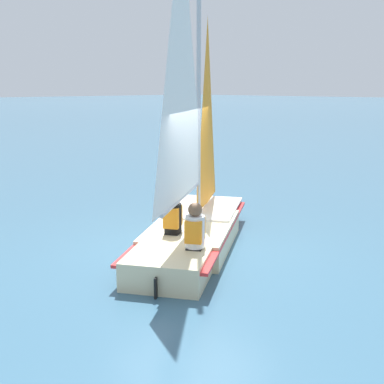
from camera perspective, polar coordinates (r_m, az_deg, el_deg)
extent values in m
plane|color=#38607A|center=(8.93, 0.00, -6.51)|extent=(260.00, 260.00, 0.00)
cube|color=beige|center=(8.86, 0.00, -5.18)|extent=(2.79, 2.47, 0.44)
cube|color=beige|center=(10.47, 2.08, -2.43)|extent=(1.27, 1.19, 0.44)
cube|color=beige|center=(7.30, -3.02, -9.11)|extent=(1.49, 1.55, 0.44)
cube|color=red|center=(8.82, 0.00, -4.31)|extent=(4.40, 3.48, 0.05)
cube|color=silver|center=(9.93, 1.55, -1.82)|extent=(2.36, 2.14, 0.04)
cylinder|color=#B7B7BC|center=(8.99, 0.80, 13.32)|extent=(0.08, 0.08, 5.20)
cylinder|color=#B7B7BC|center=(7.97, -1.13, -0.58)|extent=(2.16, 1.38, 0.07)
pyramid|color=white|center=(7.78, -1.20, 15.60)|extent=(2.05, 1.30, 4.39)
pyramid|color=orange|center=(9.80, 1.80, 9.45)|extent=(1.28, 0.82, 3.71)
cube|color=black|center=(6.83, -4.32, -11.30)|extent=(0.08, 0.07, 0.31)
cube|color=black|center=(8.34, -2.26, -6.24)|extent=(0.36, 0.35, 0.45)
cylinder|color=black|center=(8.20, -2.29, -3.09)|extent=(0.41, 0.41, 0.50)
cube|color=orange|center=(8.19, -2.29, -2.92)|extent=(0.43, 0.40, 0.35)
sphere|color=tan|center=(8.11, -2.31, -0.71)|extent=(0.22, 0.22, 0.22)
cube|color=black|center=(7.59, 0.35, -8.14)|extent=(0.36, 0.35, 0.45)
cylinder|color=white|center=(7.44, 0.36, -4.71)|extent=(0.41, 0.41, 0.50)
cube|color=orange|center=(7.43, 0.36, -4.53)|extent=(0.43, 0.40, 0.35)
sphere|color=brown|center=(7.34, 0.36, -2.11)|extent=(0.22, 0.22, 0.22)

